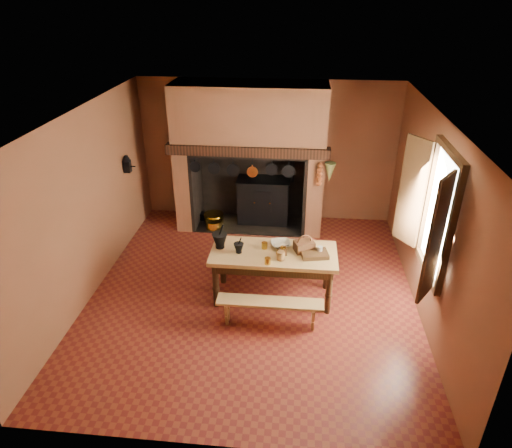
{
  "coord_description": "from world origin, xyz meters",
  "views": [
    {
      "loc": [
        0.63,
        -5.86,
        4.31
      ],
      "look_at": [
        0.02,
        0.3,
        1.06
      ],
      "focal_mm": 32.0,
      "sensor_mm": 36.0,
      "label": 1
    }
  ],
  "objects": [
    {
      "name": "hearth_pans",
      "position": [
        -1.05,
        2.22,
        0.09
      ],
      "size": [
        0.51,
        0.62,
        0.2
      ],
      "color": "gold",
      "rests_on": "floor"
    },
    {
      "name": "wall_left",
      "position": [
        -2.5,
        0.0,
        1.4
      ],
      "size": [
        0.02,
        5.5,
        2.8
      ],
      "primitive_type": "cube",
      "color": "brown",
      "rests_on": "floor"
    },
    {
      "name": "wall_front",
      "position": [
        0.0,
        -2.75,
        1.4
      ],
      "size": [
        5.0,
        0.02,
        2.8
      ],
      "primitive_type": "cube",
      "color": "brown",
      "rests_on": "floor"
    },
    {
      "name": "iron_range",
      "position": [
        -0.04,
        2.45,
        0.48
      ],
      "size": [
        1.12,
        0.55,
        1.6
      ],
      "color": "black",
      "rests_on": "floor"
    },
    {
      "name": "hanging_pans",
      "position": [
        -0.34,
        1.81,
        1.36
      ],
      "size": [
        1.92,
        0.29,
        0.27
      ],
      "color": "black",
      "rests_on": "chimney_breast"
    },
    {
      "name": "glass_jar",
      "position": [
        1.0,
        -0.08,
        0.88
      ],
      "size": [
        0.1,
        0.1,
        0.13
      ],
      "primitive_type": "cylinder",
      "rotation": [
        0.0,
        0.0,
        -0.38
      ],
      "color": "beige",
      "rests_on": "work_table"
    },
    {
      "name": "mixing_bowl",
      "position": [
        0.41,
        0.09,
        0.85
      ],
      "size": [
        0.36,
        0.36,
        0.07
      ],
      "primitive_type": "imported",
      "rotation": [
        0.0,
        0.0,
        0.24
      ],
      "color": "#BAB18F",
      "rests_on": "work_table"
    },
    {
      "name": "wooden_tray",
      "position": [
        0.92,
        -0.14,
        0.84
      ],
      "size": [
        0.43,
        0.35,
        0.07
      ],
      "primitive_type": "cube",
      "rotation": [
        0.0,
        0.0,
        0.2
      ],
      "color": "#331F10",
      "rests_on": "work_table"
    },
    {
      "name": "coffee_grinder",
      "position": [
        0.46,
        -0.14,
        0.87
      ],
      "size": [
        0.15,
        0.13,
        0.16
      ],
      "rotation": [
        0.0,
        0.0,
        0.26
      ],
      "color": "#331F10",
      "rests_on": "work_table"
    },
    {
      "name": "bench_back",
      "position": [
        0.32,
        0.54,
        0.35
      ],
      "size": [
        1.64,
        0.29,
        0.46
      ],
      "color": "tan",
      "rests_on": "floor"
    },
    {
      "name": "wicker_basket",
      "position": [
        0.76,
        -0.0,
        0.9
      ],
      "size": [
        0.34,
        0.29,
        0.27
      ],
      "rotation": [
        0.0,
        0.0,
        0.38
      ],
      "color": "#4E2917",
      "rests_on": "work_table"
    },
    {
      "name": "brass_mug_b",
      "position": [
        0.17,
        0.01,
        0.86
      ],
      "size": [
        0.1,
        0.1,
        0.1
      ],
      "primitive_type": "cylinder",
      "rotation": [
        0.0,
        0.0,
        0.13
      ],
      "color": "gold",
      "rests_on": "work_table"
    },
    {
      "name": "brass_cup",
      "position": [
        0.42,
        -0.19,
        0.85
      ],
      "size": [
        0.12,
        0.12,
        0.09
      ],
      "primitive_type": "imported",
      "rotation": [
        0.0,
        0.0,
        -0.03
      ],
      "color": "gold",
      "rests_on": "work_table"
    },
    {
      "name": "work_table",
      "position": [
        0.32,
        -0.08,
        0.68
      ],
      "size": [
        1.87,
        0.83,
        0.81
      ],
      "color": "tan",
      "rests_on": "floor"
    },
    {
      "name": "back_wall",
      "position": [
        0.0,
        2.75,
        1.4
      ],
      "size": [
        5.0,
        0.02,
        2.8
      ],
      "primitive_type": "cube",
      "color": "brown",
      "rests_on": "floor"
    },
    {
      "name": "window",
      "position": [
        2.35,
        -0.4,
        1.7
      ],
      "size": [
        0.39,
        1.75,
        1.76
      ],
      "color": "white",
      "rests_on": "wall_right"
    },
    {
      "name": "stoneware_crock",
      "position": [
        0.43,
        -0.28,
        0.88
      ],
      "size": [
        0.14,
        0.14,
        0.13
      ],
      "primitive_type": "cylinder",
      "rotation": [
        0.0,
        0.0,
        -0.34
      ],
      "color": "brown",
      "rests_on": "work_table"
    },
    {
      "name": "chimney_breast",
      "position": [
        -0.3,
        2.31,
        1.81
      ],
      "size": [
        2.95,
        0.96,
        2.8
      ],
      "color": "brown",
      "rests_on": "floor"
    },
    {
      "name": "wall_coffee_mill",
      "position": [
        -2.42,
        1.55,
        1.52
      ],
      "size": [
        0.23,
        0.16,
        0.31
      ],
      "color": "black",
      "rests_on": "wall_left"
    },
    {
      "name": "bench_front",
      "position": [
        0.32,
        -0.76,
        0.31
      ],
      "size": [
        1.49,
        0.26,
        0.42
      ],
      "color": "tan",
      "rests_on": "floor"
    },
    {
      "name": "brass_mug_a",
      "position": [
        0.25,
        -0.41,
        0.86
      ],
      "size": [
        0.11,
        0.11,
        0.1
      ],
      "primitive_type": "cylinder",
      "rotation": [
        0.0,
        0.0,
        -0.28
      ],
      "color": "gold",
      "rests_on": "work_table"
    },
    {
      "name": "onion_string",
      "position": [
        1.0,
        1.79,
        1.33
      ],
      "size": [
        0.12,
        0.1,
        0.46
      ],
      "primitive_type": null,
      "color": "#98491C",
      "rests_on": "chimney_breast"
    },
    {
      "name": "floor",
      "position": [
        0.0,
        0.0,
        0.0
      ],
      "size": [
        5.5,
        5.5,
        0.0
      ],
      "primitive_type": "plane",
      "color": "maroon",
      "rests_on": "ground"
    },
    {
      "name": "mortar_small",
      "position": [
        -0.19,
        -0.15,
        0.9
      ],
      "size": [
        0.15,
        0.15,
        0.26
      ],
      "rotation": [
        0.0,
        0.0,
        -0.22
      ],
      "color": "black",
      "rests_on": "work_table"
    },
    {
      "name": "mortar_large",
      "position": [
        -0.49,
        -0.03,
        0.94
      ],
      "size": [
        0.23,
        0.23,
        0.39
      ],
      "rotation": [
        0.0,
        0.0,
        0.21
      ],
      "color": "black",
      "rests_on": "work_table"
    },
    {
      "name": "wall_right",
      "position": [
        2.5,
        0.0,
        1.4
      ],
      "size": [
        0.02,
        5.5,
        2.8
      ],
      "primitive_type": "cube",
      "color": "brown",
      "rests_on": "floor"
    },
    {
      "name": "ceiling",
      "position": [
        0.0,
        0.0,
        2.8
      ],
      "size": [
        5.5,
        5.5,
        0.0
      ],
      "primitive_type": "plane",
      "rotation": [
        3.14,
        0.0,
        0.0
      ],
      "color": "silver",
      "rests_on": "back_wall"
    },
    {
      "name": "herb_bunch",
      "position": [
        1.18,
        1.79,
        1.38
      ],
      "size": [
        0.2,
        0.2,
        0.35
      ],
      "primitive_type": "cone",
      "rotation": [
        3.14,
        0.0,
        0.0
      ],
      "color": "#606931",
      "rests_on": "chimney_breast"
    }
  ]
}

